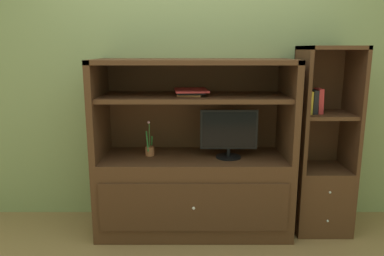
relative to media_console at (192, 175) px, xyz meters
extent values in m
plane|color=#99754C|center=(0.00, -0.40, -0.47)|extent=(8.00, 8.00, 0.00)
cube|color=#8C9E6B|center=(0.00, 0.35, 0.93)|extent=(6.00, 0.10, 2.80)
cube|color=#4C2D1C|center=(0.00, 0.00, -0.15)|extent=(1.59, 0.60, 0.65)
cube|color=#462A19|center=(0.00, -0.31, -0.15)|extent=(1.47, 0.02, 0.39)
sphere|color=silver|center=(0.00, -0.33, -0.15)|extent=(0.02, 0.02, 0.02)
cube|color=#4C2D1C|center=(-0.77, 0.00, 0.57)|extent=(0.05, 0.60, 0.80)
cube|color=#4C2D1C|center=(0.77, 0.00, 0.57)|extent=(0.05, 0.60, 0.80)
cube|color=#4C2D1C|center=(0.00, 0.28, 0.57)|extent=(1.59, 0.02, 0.80)
cube|color=#4C2D1C|center=(0.00, 0.00, 0.95)|extent=(1.59, 0.60, 0.04)
cube|color=#4C2D1C|center=(0.00, 0.00, 0.67)|extent=(1.49, 0.54, 0.04)
cylinder|color=black|center=(0.29, -0.05, 0.18)|extent=(0.21, 0.21, 0.01)
cylinder|color=black|center=(0.29, -0.05, 0.22)|extent=(0.03, 0.03, 0.06)
cube|color=black|center=(0.29, -0.05, 0.41)|extent=(0.47, 0.02, 0.32)
cube|color=black|center=(0.29, -0.06, 0.41)|extent=(0.43, 0.00, 0.29)
cylinder|color=#B26642|center=(-0.37, 0.01, 0.21)|extent=(0.08, 0.08, 0.07)
cylinder|color=#3D6B33|center=(-0.37, 0.01, 0.36)|extent=(0.01, 0.01, 0.22)
cube|color=#2D7A38|center=(-0.35, 0.01, 0.30)|extent=(0.03, 0.10, 0.11)
cube|color=#2D7A38|center=(-0.39, 0.00, 0.30)|extent=(0.03, 0.08, 0.16)
sphere|color=#DB9EC6|center=(-0.37, 0.00, 0.46)|extent=(0.02, 0.02, 0.02)
cube|color=#A56638|center=(-0.03, -0.01, 0.69)|extent=(0.21, 0.27, 0.01)
cube|color=black|center=(-0.02, 0.00, 0.71)|extent=(0.22, 0.27, 0.02)
cube|color=red|center=(-0.02, -0.01, 0.73)|extent=(0.29, 0.34, 0.01)
cube|color=#4C2D1C|center=(1.08, 0.00, -0.20)|extent=(0.45, 0.42, 0.55)
sphere|color=silver|center=(1.08, -0.22, -0.06)|extent=(0.02, 0.02, 0.02)
sphere|color=silver|center=(1.08, -0.22, -0.31)|extent=(0.02, 0.02, 0.02)
cube|color=#4C2D1C|center=(0.87, 0.00, 0.57)|extent=(0.03, 0.42, 1.00)
cube|color=#4C2D1C|center=(1.30, 0.00, 0.57)|extent=(0.03, 0.42, 1.00)
cube|color=#4C2D1C|center=(1.08, 0.20, 0.57)|extent=(0.45, 0.02, 1.00)
cube|color=#4C2D1C|center=(1.08, 0.00, 0.52)|extent=(0.39, 0.38, 0.03)
cube|color=#4C2D1C|center=(1.08, 0.00, 1.06)|extent=(0.45, 0.42, 0.03)
cube|color=gold|center=(0.93, 0.00, 0.63)|extent=(0.03, 0.17, 0.18)
cube|color=black|center=(0.97, 0.00, 0.63)|extent=(0.04, 0.17, 0.19)
cube|color=red|center=(1.01, 0.00, 0.64)|extent=(0.05, 0.14, 0.20)
camera|label=1|loc=(-0.01, -2.94, 1.05)|focal=34.20mm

